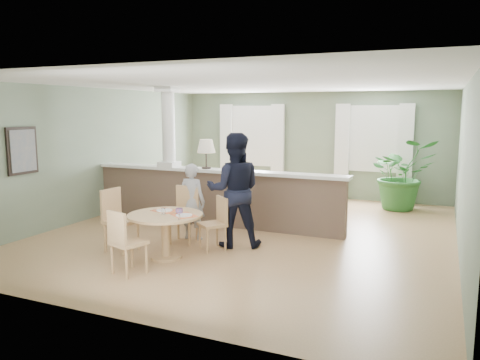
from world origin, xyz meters
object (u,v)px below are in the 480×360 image
at_px(chair_near, 124,239).
at_px(child_person, 192,201).
at_px(sofa, 232,191).
at_px(man_person, 234,190).
at_px(chair_far_boy, 185,211).
at_px(houseplant, 402,174).
at_px(chair_far_man, 216,221).
at_px(chair_side, 117,217).
at_px(dining_table, 166,223).

xyz_separation_m(chair_near, child_person, (-0.04, 1.96, 0.17)).
relative_size(sofa, man_person, 1.53).
height_order(sofa, chair_far_boy, chair_far_boy).
bearing_deg(houseplant, child_person, -127.41).
bearing_deg(man_person, child_person, -30.61).
xyz_separation_m(houseplant, chair_near, (-3.08, -6.03, -0.31)).
xyz_separation_m(houseplant, child_person, (-3.12, -4.08, -0.14)).
bearing_deg(chair_near, sofa, -67.57).
relative_size(chair_near, child_person, 0.67).
bearing_deg(child_person, chair_far_boy, 76.80).
height_order(chair_far_boy, child_person, child_person).
height_order(chair_far_man, chair_near, chair_near).
relative_size(chair_near, chair_side, 0.90).
bearing_deg(dining_table, child_person, 98.33).
height_order(houseplant, man_person, man_person).
bearing_deg(chair_near, child_person, -71.99).
height_order(houseplant, child_person, houseplant).
height_order(chair_far_boy, chair_side, chair_side).
bearing_deg(houseplant, chair_side, -127.16).
xyz_separation_m(sofa, chair_near, (0.44, -4.47, 0.08)).
bearing_deg(chair_far_man, houseplant, 99.70).
height_order(dining_table, man_person, man_person).
xyz_separation_m(chair_far_boy, chair_side, (-0.73, -0.89, 0.02)).
bearing_deg(child_person, chair_far_man, 152.21).
xyz_separation_m(chair_far_man, chair_side, (-1.42, -0.69, 0.08)).
bearing_deg(chair_near, chair_far_man, -94.08).
xyz_separation_m(chair_far_man, man_person, (0.20, 0.28, 0.47)).
relative_size(houseplant, man_person, 0.86).
distance_m(chair_far_boy, child_person, 0.23).
bearing_deg(houseplant, chair_far_boy, -126.68).
bearing_deg(dining_table, chair_side, 177.70).
xyz_separation_m(sofa, chair_far_boy, (0.35, -2.69, 0.11)).
bearing_deg(child_person, man_person, 175.60).
distance_m(dining_table, chair_side, 0.94).
bearing_deg(houseplant, sofa, -156.05).
xyz_separation_m(sofa, dining_table, (0.56, -3.62, 0.13)).
bearing_deg(chair_far_man, chair_side, -115.30).
xyz_separation_m(chair_near, chair_side, (-0.82, 0.89, 0.05)).
bearing_deg(sofa, chair_far_boy, -99.58).
height_order(dining_table, chair_far_boy, chair_far_boy).
relative_size(sofa, chair_near, 3.19).
xyz_separation_m(chair_far_man, chair_near, (-0.61, -1.59, 0.03)).
bearing_deg(chair_side, child_person, -31.71).
height_order(child_person, man_person, man_person).
xyz_separation_m(sofa, child_person, (0.40, -2.51, 0.25)).
xyz_separation_m(houseplant, chair_far_boy, (-3.16, -4.25, -0.28)).
relative_size(chair_side, child_person, 0.75).
xyz_separation_m(dining_table, chair_far_boy, (-0.21, 0.93, -0.02)).
height_order(sofa, child_person, child_person).
bearing_deg(chair_far_man, chair_far_boy, -157.10).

